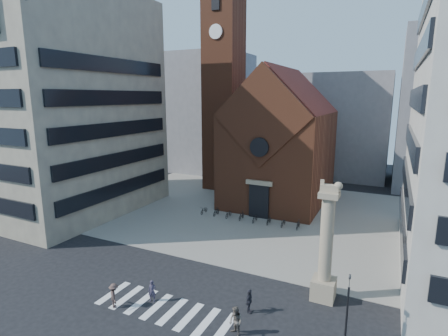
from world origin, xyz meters
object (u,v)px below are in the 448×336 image
at_px(lion_column, 326,253).
at_px(pedestrian_1, 236,322).
at_px(traffic_light, 347,306).
at_px(pedestrian_0, 152,291).
at_px(scooter_0, 204,210).
at_px(pedestrian_2, 249,301).

distance_m(lion_column, pedestrian_1, 7.91).
distance_m(traffic_light, pedestrian_1, 6.59).
height_order(lion_column, pedestrian_0, lion_column).
xyz_separation_m(pedestrian_0, pedestrian_1, (6.73, -0.73, 0.15)).
bearing_deg(traffic_light, scooter_0, 138.64).
xyz_separation_m(pedestrian_1, scooter_0, (-12.54, 18.66, -0.45)).
height_order(traffic_light, pedestrian_2, traffic_light).
bearing_deg(pedestrian_0, traffic_light, -11.81).
relative_size(pedestrian_1, scooter_0, 1.12).
distance_m(lion_column, scooter_0, 20.85).
distance_m(traffic_light, pedestrian_0, 12.93).
height_order(traffic_light, pedestrian_0, traffic_light).
xyz_separation_m(lion_column, traffic_light, (1.99, -4.00, -1.17)).
distance_m(pedestrian_0, scooter_0, 18.85).
bearing_deg(lion_column, pedestrian_2, -137.14).
distance_m(pedestrian_1, scooter_0, 22.48).
relative_size(lion_column, pedestrian_2, 5.21).
height_order(traffic_light, scooter_0, traffic_light).
bearing_deg(lion_column, pedestrian_0, -152.47).
bearing_deg(pedestrian_2, lion_column, -49.07).
xyz_separation_m(pedestrian_0, scooter_0, (-5.81, 17.93, -0.29)).
relative_size(lion_column, scooter_0, 5.23).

